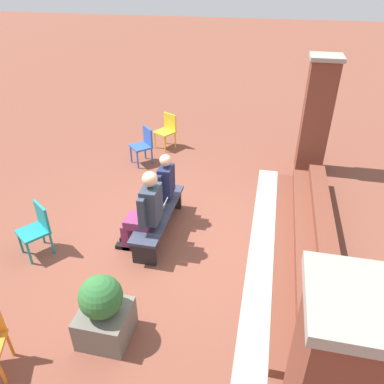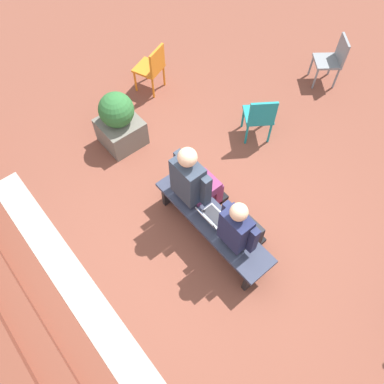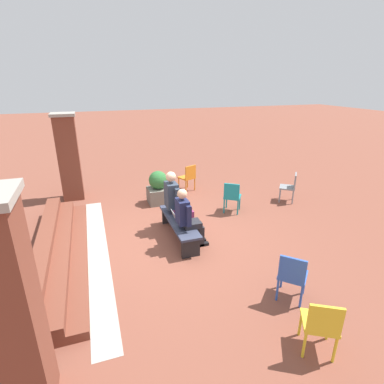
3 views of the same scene
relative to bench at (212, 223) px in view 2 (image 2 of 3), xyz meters
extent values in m
plane|color=brown|center=(0.13, 0.16, -0.35)|extent=(60.00, 60.00, 0.00)
cube|color=#A8A399|center=(0.00, 1.75, -0.35)|extent=(5.38, 0.40, 0.01)
cube|color=brown|center=(0.00, 2.40, -0.28)|extent=(4.58, 0.90, 0.15)
cube|color=brown|center=(0.00, 2.55, -0.13)|extent=(4.58, 0.60, 0.15)
cube|color=brown|center=(0.00, 2.70, 0.02)|extent=(4.58, 0.30, 0.15)
cube|color=#33384C|center=(0.00, 0.00, 0.07)|extent=(1.80, 0.44, 0.05)
cube|color=black|center=(-0.80, 0.00, -0.15)|extent=(0.06, 0.37, 0.40)
cube|color=black|center=(0.80, 0.00, -0.15)|extent=(0.06, 0.37, 0.40)
cube|color=#232328|center=(-0.40, -0.16, 0.15)|extent=(0.31, 0.36, 0.13)
cube|color=#232328|center=(-0.48, -0.34, -0.13)|extent=(0.10, 0.11, 0.45)
cube|color=black|center=(-0.48, -0.40, -0.32)|extent=(0.10, 0.22, 0.06)
cube|color=#232328|center=(-0.31, -0.34, -0.13)|extent=(0.10, 0.11, 0.45)
cube|color=black|center=(-0.31, -0.40, -0.32)|extent=(0.10, 0.22, 0.06)
cube|color=#1E2347|center=(-0.40, 0.04, 0.47)|extent=(0.35, 0.22, 0.51)
cube|color=#195133|center=(-0.40, -0.08, 0.43)|extent=(0.05, 0.01, 0.31)
cube|color=#1E2347|center=(-0.61, -0.03, 0.45)|extent=(0.08, 0.09, 0.43)
cube|color=#1E2347|center=(-0.18, -0.03, 0.45)|extent=(0.08, 0.09, 0.43)
sphere|color=#DBAD89|center=(-0.40, 0.04, 0.85)|extent=(0.20, 0.20, 0.20)
cube|color=#7F2D5B|center=(0.43, -0.19, 0.16)|extent=(0.35, 0.41, 0.14)
cube|color=#7F2D5B|center=(0.34, -0.39, -0.13)|extent=(0.11, 0.12, 0.45)
cube|color=black|center=(0.34, -0.46, -0.32)|extent=(0.11, 0.25, 0.07)
cube|color=#7F2D5B|center=(0.53, -0.39, -0.13)|extent=(0.11, 0.12, 0.45)
cube|color=black|center=(0.53, -0.46, -0.32)|extent=(0.11, 0.25, 0.07)
cube|color=#2D3847|center=(0.43, 0.04, 0.52)|extent=(0.39, 0.25, 0.58)
cube|color=#2D3847|center=(0.19, -0.03, 0.50)|extent=(0.09, 0.10, 0.49)
cube|color=#2D3847|center=(0.68, -0.03, 0.50)|extent=(0.09, 0.10, 0.49)
sphere|color=#DBAD89|center=(0.43, 0.04, 0.95)|extent=(0.23, 0.23, 0.23)
cube|color=#9EA0A5|center=(0.02, -0.04, 0.11)|extent=(0.32, 0.22, 0.02)
cube|color=#2D2D33|center=(0.02, -0.05, 0.12)|extent=(0.29, 0.15, 0.00)
cube|color=#9EA0A5|center=(0.02, 0.10, 0.21)|extent=(0.32, 0.07, 0.19)
cube|color=#33519E|center=(0.02, 0.09, 0.21)|extent=(0.28, 0.06, 0.17)
cube|color=orange|center=(2.88, -1.12, 0.07)|extent=(0.55, 0.55, 0.04)
cube|color=orange|center=(2.71, -1.19, 0.29)|extent=(0.18, 0.39, 0.40)
cylinder|color=orange|center=(3.12, -1.22, -0.15)|extent=(0.04, 0.04, 0.40)
cylinder|color=orange|center=(2.99, -0.88, -0.15)|extent=(0.04, 0.04, 0.40)
cylinder|color=orange|center=(2.78, -1.35, -0.15)|extent=(0.04, 0.04, 0.40)
cylinder|color=orange|center=(2.65, -1.02, -0.15)|extent=(0.04, 0.04, 0.40)
cube|color=gray|center=(1.07, -3.56, 0.07)|extent=(0.59, 0.59, 0.04)
cube|color=gray|center=(0.95, -3.71, 0.29)|extent=(0.34, 0.28, 0.40)
cylinder|color=gray|center=(1.32, -3.53, -0.15)|extent=(0.04, 0.04, 0.40)
cylinder|color=gray|center=(1.04, -3.31, -0.15)|extent=(0.04, 0.04, 0.40)
cylinder|color=gray|center=(1.10, -3.82, -0.15)|extent=(0.04, 0.04, 0.40)
cylinder|color=gray|center=(0.82, -3.59, -0.15)|extent=(0.04, 0.04, 0.40)
cube|color=teal|center=(0.93, -1.75, 0.07)|extent=(0.59, 0.59, 0.04)
cube|color=teal|center=(0.77, -1.64, 0.29)|extent=(0.26, 0.35, 0.40)
cylinder|color=teal|center=(0.97, -2.00, -0.15)|extent=(0.04, 0.04, 0.40)
cylinder|color=teal|center=(1.18, -1.71, -0.15)|extent=(0.04, 0.04, 0.40)
cylinder|color=teal|center=(0.68, -1.79, -0.15)|extent=(0.04, 0.04, 0.40)
cylinder|color=teal|center=(0.89, -1.50, -0.15)|extent=(0.04, 0.04, 0.40)
cube|color=#6B665B|center=(2.15, -0.04, -0.13)|extent=(0.60, 0.60, 0.44)
sphere|color=#2D6B33|center=(2.15, -0.04, 0.33)|extent=(0.52, 0.52, 0.52)
camera|label=1|loc=(4.91, 1.65, 3.63)|focal=35.00mm
camera|label=2|loc=(-1.57, 1.65, 4.17)|focal=35.00mm
camera|label=3|loc=(-5.67, 1.65, 2.97)|focal=28.00mm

